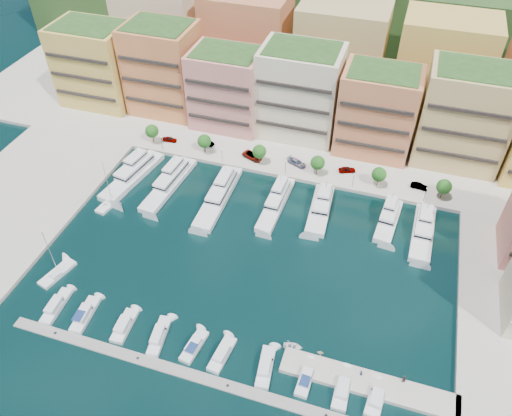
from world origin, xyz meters
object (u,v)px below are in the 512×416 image
Objects in this scene: cruiser_8 at (342,390)px; sailboat_0 at (57,274)px; cruiser_3 at (159,336)px; lamppost_4 at (426,192)px; yacht_4 at (321,207)px; yacht_3 at (277,201)px; tender_1 at (320,353)px; yacht_2 at (220,194)px; cruiser_9 at (376,399)px; car_4 at (347,170)px; lamppost_0 at (162,141)px; car_3 at (297,162)px; car_1 at (207,142)px; cruiser_4 at (194,346)px; cruiser_2 at (124,326)px; lamppost_1 at (222,152)px; tree_1 at (204,141)px; car_5 at (419,186)px; cruiser_6 at (266,367)px; tender_0 at (293,347)px; lamppost_2 at (286,165)px; tree_0 at (152,131)px; car_0 at (170,139)px; tree_3 at (318,163)px; yacht_5 at (389,218)px; tree_2 at (259,152)px; cruiser_5 at (222,354)px; lamppost_3 at (354,178)px; yacht_0 at (134,173)px; cruiser_7 at (306,379)px; yacht_6 at (423,230)px; cruiser_1 at (85,315)px; person_0 at (361,373)px; tree_5 at (444,187)px; cruiser_0 at (56,306)px; car_2 at (253,156)px; tree_4 at (379,174)px; person_1 at (403,379)px.

sailboat_0 reaches higher than cruiser_8.
cruiser_3 is 0.69× the size of sailboat_0.
yacht_4 is at bearing -156.59° from lamppost_4.
yacht_3 is 42.75m from tender_1.
yacht_2 is 62.19m from cruiser_9.
lamppost_0 is at bearing 74.99° from car_4.
tender_1 is 0.25× the size of car_3.
cruiser_4 is at bearing -143.82° from car_1.
lamppost_0 is 58.78m from cruiser_2.
lamppost_0 and lamppost_1 have the same top height.
car_5 is (58.46, 2.21, -3.03)m from tree_1.
cruiser_6 is 2.33× the size of tender_0.
yacht_4 is at bearing -41.13° from lamppost_2.
car_0 is at bearing 22.81° from tree_0.
tree_3 is 8.79m from car_4.
yacht_5 is 41.13m from tender_1.
tree_2 is 58.48m from cruiser_4.
cruiser_5 is 8.61m from cruiser_6.
lamppost_2 is 18.00m from lamppost_3.
lamppost_1 is 0.97× the size of car_5.
yacht_2 is at bearing -173.54° from yacht_4.
yacht_3 and yacht_5 have the same top height.
yacht_0 is 66.20m from cruiser_6.
yacht_4 is 2.45× the size of cruiser_7.
car_0 is at bearing 95.89° from car_5.
car_3 is (37.96, 4.55, -2.04)m from lamppost_0.
lamppost_2 is 0.20× the size of yacht_3.
lamppost_1 and lamppost_4 have the same top height.
yacht_6 reaches higher than cruiser_9.
yacht_0 is 22.91m from car_1.
car_0 is at bearing 98.56° from cruiser_1.
cruiser_2 is (18.22, -55.79, -3.28)m from lamppost_0.
yacht_0 is 1.21× the size of yacht_6.
car_0 is at bearing 163.01° from yacht_4.
cruiser_3 is (-11.10, -44.20, -0.66)m from yacht_3.
lamppost_3 is 0.52× the size of cruiser_8.
lamppost_2 is 59.56m from person_0.
tree_5 is at bearing 0.00° from tree_2.
tree_2 is at bearing 12.95° from lamppost_1.
cruiser_0 is at bearing -180.00° from cruiser_7.
tree_3 reaches higher than tender_0.
lamppost_2 reaches higher than cruiser_4.
yacht_4 is 11.37× the size of person_0.
cruiser_5 is 1.38× the size of car_2.
car_1 is at bearing 175.66° from tree_4.
person_1 is at bearing -99.81° from tender_0.
yacht_2 is 28.06m from car_0.
lamppost_4 is 0.71× the size of car_2.
lamppost_2 is 56.81m from cruiser_3.
lamppost_0 is 55.96m from cruiser_0.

